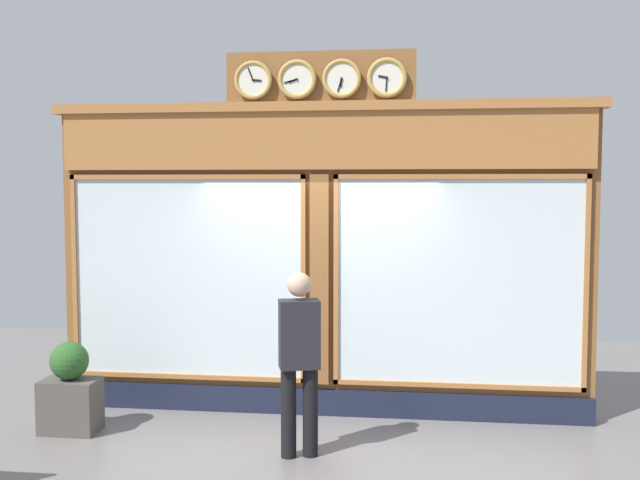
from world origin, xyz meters
name	(u,v)px	position (x,y,z in m)	size (l,w,h in m)	color
shop_facade	(321,256)	(0.00, -0.12, 1.70)	(5.83, 0.42, 3.87)	brown
pedestrian	(299,356)	(0.03, 1.26, 0.93)	(0.41, 0.31, 1.69)	black
planter_box	(71,406)	(2.41, 0.88, 0.27)	(0.56, 0.36, 0.53)	#4C4742
planter_shrub	(69,361)	(2.41, 0.88, 0.72)	(0.38, 0.38, 0.38)	#285623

